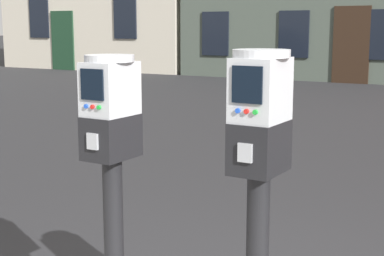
{
  "coord_description": "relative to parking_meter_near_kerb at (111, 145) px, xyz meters",
  "views": [
    {
      "loc": [
        0.96,
        -2.13,
        1.54
      ],
      "look_at": [
        -0.24,
        -0.02,
        1.12
      ],
      "focal_mm": 54.46,
      "sensor_mm": 36.0,
      "label": 1
    }
  ],
  "objects": [
    {
      "name": "parking_meter_twin_adjacent",
      "position": [
        0.71,
        0.0,
        0.03
      ],
      "size": [
        0.22,
        0.25,
        1.32
      ],
      "rotation": [
        0.0,
        0.0,
        -1.6
      ],
      "color": "black",
      "rests_on": "sidewalk_slab"
    },
    {
      "name": "parking_meter_near_kerb",
      "position": [
        0.0,
        0.0,
        0.0
      ],
      "size": [
        0.22,
        0.25,
        1.28
      ],
      "rotation": [
        0.0,
        0.0,
        -1.6
      ],
      "color": "black",
      "rests_on": "sidewalk_slab"
    }
  ]
}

